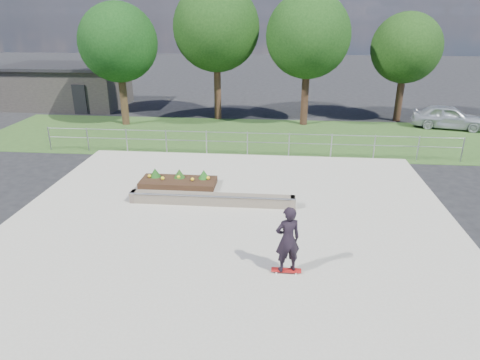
% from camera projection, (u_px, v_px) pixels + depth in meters
% --- Properties ---
extents(ground, '(120.00, 120.00, 0.00)m').
position_uv_depth(ground, '(230.00, 228.00, 13.92)').
color(ground, black).
rests_on(ground, ground).
extents(grass_verge, '(30.00, 8.00, 0.02)m').
position_uv_depth(grass_verge, '(252.00, 136.00, 24.10)').
color(grass_verge, '#26441B').
rests_on(grass_verge, ground).
extents(concrete_slab, '(15.00, 15.00, 0.06)m').
position_uv_depth(concrete_slab, '(230.00, 227.00, 13.91)').
color(concrete_slab, '#9D9A8C').
rests_on(concrete_slab, ground).
extents(fence, '(20.06, 0.06, 1.20)m').
position_uv_depth(fence, '(247.00, 141.00, 20.58)').
color(fence, gray).
rests_on(fence, ground).
extents(building, '(8.40, 5.40, 3.00)m').
position_uv_depth(building, '(68.00, 85.00, 31.23)').
color(building, '#292725').
rests_on(building, ground).
extents(tree_far_left, '(4.55, 4.55, 7.15)m').
position_uv_depth(tree_far_left, '(118.00, 43.00, 24.86)').
color(tree_far_left, '#332314').
rests_on(tree_far_left, ground).
extents(tree_mid_left, '(5.25, 5.25, 8.25)m').
position_uv_depth(tree_mid_left, '(216.00, 28.00, 25.96)').
color(tree_mid_left, '#372016').
rests_on(tree_mid_left, ground).
extents(tree_mid_right, '(4.90, 4.90, 7.70)m').
position_uv_depth(tree_mid_right, '(308.00, 36.00, 24.69)').
color(tree_mid_right, black).
rests_on(tree_mid_right, ground).
extents(tree_far_right, '(4.20, 4.20, 6.60)m').
position_uv_depth(tree_far_right, '(406.00, 48.00, 25.84)').
color(tree_far_right, black).
rests_on(tree_far_right, ground).
extents(grind_ledge, '(6.00, 0.44, 0.43)m').
position_uv_depth(grind_ledge, '(212.00, 199.00, 15.41)').
color(grind_ledge, brown).
rests_on(grind_ledge, concrete_slab).
extents(planter_bed, '(3.00, 1.20, 0.61)m').
position_uv_depth(planter_bed, '(179.00, 181.00, 17.13)').
color(planter_bed, black).
rests_on(planter_bed, concrete_slab).
extents(skateboarder, '(0.80, 0.65, 1.93)m').
position_uv_depth(skateboarder, '(288.00, 240.00, 11.08)').
color(skateboarder, white).
rests_on(skateboarder, concrete_slab).
extents(parked_car, '(4.37, 2.55, 1.40)m').
position_uv_depth(parked_car, '(448.00, 117.00, 25.51)').
color(parked_car, '#B2B6BC').
rests_on(parked_car, ground).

